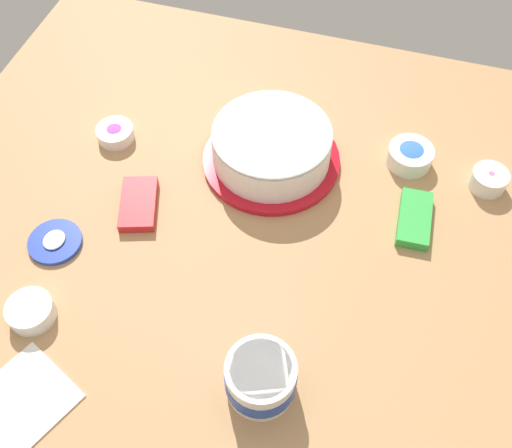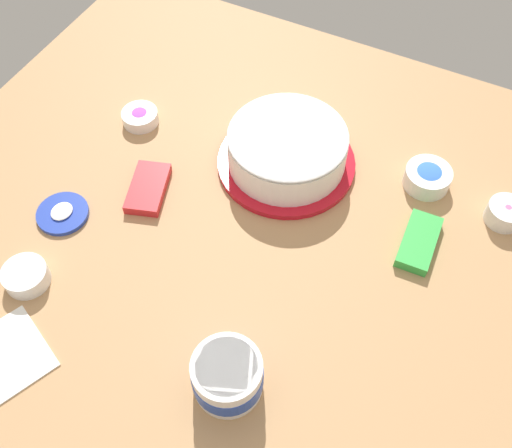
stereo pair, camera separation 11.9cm
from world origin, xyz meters
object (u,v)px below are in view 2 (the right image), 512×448
Objects in this scene: frosting_tub at (227,376)px; sprinkle_bowl_pink at (506,212)px; sprinkle_bowl_rainbow at (140,117)px; paper_napkin at (2,358)px; frosted_cake at (287,149)px; candy_box_upper at (419,242)px; sprinkle_bowl_blue at (428,177)px; candy_box_lower at (148,188)px; sprinkle_bowl_yellow at (26,276)px; frosting_tub_lid at (63,213)px.

frosting_tub is 1.57× the size of sprinkle_bowl_pink.
frosting_tub is 0.68m from sprinkle_bowl_rainbow.
sprinkle_bowl_pink is at bearing 134.29° from paper_napkin.
frosted_cake is 2.22× the size of candy_box_upper.
candy_box_lower is (0.29, -0.53, -0.01)m from sprinkle_bowl_blue.
sprinkle_bowl_rainbow is (0.12, -0.66, -0.01)m from sprinkle_bowl_blue.
frosted_cake is 3.06× the size of sprinkle_bowl_blue.
frosted_cake is at bearing -166.25° from frosting_tub.
sprinkle_bowl_blue reaches higher than sprinkle_bowl_yellow.
candy_box_lower is at bearing -69.00° from sprinkle_bowl_pink.
sprinkle_bowl_rainbow is at bearing -160.90° from candy_box_lower.
frosting_tub_lid is 0.16m from sprinkle_bowl_yellow.
sprinkle_bowl_yellow is 1.12× the size of sprinkle_bowl_pink.
sprinkle_bowl_blue reaches higher than sprinkle_bowl_pink.
sprinkle_bowl_pink is at bearing 98.16° from frosted_cake.
frosted_cake is 3.91× the size of sprinkle_bowl_pink.
sprinkle_bowl_yellow is 0.66× the size of candy_box_lower.
frosted_cake is 2.03× the size of paper_napkin.
sprinkle_bowl_pink is at bearing 92.74° from candy_box_lower.
sprinkle_bowl_pink is (-0.56, 0.79, 0.00)m from sprinkle_bowl_yellow.
sprinkle_bowl_yellow is (0.16, 0.04, 0.01)m from frosting_tub_lid.
frosting_tub is 0.66m from sprinkle_bowl_pink.
frosting_tub is 0.93× the size of candy_box_lower.
sprinkle_bowl_rainbow is 0.56× the size of paper_napkin.
frosted_cake reaches higher than candy_box_lower.
sprinkle_bowl_yellow is at bearing -91.26° from frosting_tub.
sprinkle_bowl_yellow is 0.58× the size of paper_napkin.
frosted_cake reaches higher than sprinkle_bowl_yellow.
sprinkle_bowl_yellow is at bearing 13.23° from frosting_tub_lid.
sprinkle_bowl_blue is (-0.59, 0.17, -0.02)m from frosting_tub.
frosted_cake is 2.30× the size of candy_box_lower.
candy_box_lower is at bearing -61.37° from sprinkle_bowl_blue.
sprinkle_bowl_pink is at bearing 115.97° from frosting_tub_lid.
sprinkle_bowl_blue reaches higher than frosting_tub_lid.
candy_box_lower is at bearing -130.26° from frosting_tub.
frosting_tub_lid is 0.18m from candy_box_lower.
frosting_tub is at bearing -16.14° from sprinkle_bowl_blue.
sprinkle_bowl_pink is 0.59× the size of candy_box_lower.
frosting_tub is 0.51m from frosting_tub_lid.
sprinkle_bowl_pink is at bearing 149.01° from frosting_tub.
sprinkle_bowl_rainbow is 0.21m from candy_box_lower.
candy_box_lower is 0.58m from candy_box_upper.
frosting_tub_lid is at bearing -109.19° from frosting_tub.
frosting_tub reaches higher than sprinkle_bowl_yellow.
sprinkle_bowl_blue is at bearing -170.74° from candy_box_upper.
candy_box_upper is at bearing 12.24° from sprinkle_bowl_blue.
sprinkle_bowl_pink reaches higher than candy_box_upper.
paper_napkin is at bearing -45.71° from sprinkle_bowl_pink.
sprinkle_bowl_rainbow is at bearing -96.42° from candy_box_upper.
candy_box_upper is at bearing -44.14° from sprinkle_bowl_pink.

